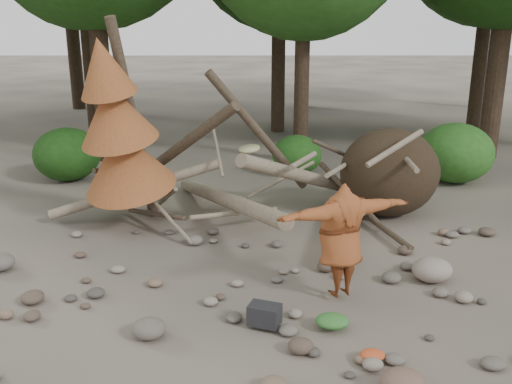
{
  "coord_description": "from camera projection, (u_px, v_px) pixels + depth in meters",
  "views": [
    {
      "loc": [
        -0.38,
        -7.9,
        4.3
      ],
      "look_at": [
        -0.37,
        1.5,
        1.4
      ],
      "focal_mm": 40.0,
      "sensor_mm": 36.0,
      "label": 1
    }
  ],
  "objects": [
    {
      "name": "backpack",
      "position": [
        265.0,
        318.0,
        8.19
      ],
      "size": [
        0.52,
        0.43,
        0.3
      ],
      "primitive_type": "cube",
      "rotation": [
        0.0,
        0.0,
        -0.35
      ],
      "color": "black",
      "rests_on": "ground"
    },
    {
      "name": "cloth_green",
      "position": [
        332.0,
        324.0,
        8.15
      ],
      "size": [
        0.48,
        0.4,
        0.18
      ],
      "primitive_type": "ellipsoid",
      "color": "#316D2B",
      "rests_on": "ground"
    },
    {
      "name": "bush_right",
      "position": [
        456.0,
        153.0,
        15.28
      ],
      "size": [
        2.0,
        2.0,
        1.6
      ],
      "primitive_type": "ellipsoid",
      "color": "#2D6920",
      "rests_on": "ground"
    },
    {
      "name": "bush_mid",
      "position": [
        297.0,
        155.0,
        16.1
      ],
      "size": [
        1.4,
        1.4,
        1.12
      ],
      "primitive_type": "ellipsoid",
      "color": "#245819",
      "rests_on": "ground"
    },
    {
      "name": "cloth_orange",
      "position": [
        372.0,
        358.0,
        7.39
      ],
      "size": [
        0.32,
        0.27,
        0.12
      ],
      "primitive_type": "ellipsoid",
      "color": "#C44921",
      "rests_on": "ground"
    },
    {
      "name": "ground",
      "position": [
        280.0,
        307.0,
        8.81
      ],
      "size": [
        120.0,
        120.0,
        0.0
      ],
      "primitive_type": "plane",
      "color": "#514C44",
      "rests_on": "ground"
    },
    {
      "name": "bush_left",
      "position": [
        67.0,
        154.0,
        15.47
      ],
      "size": [
        1.8,
        1.8,
        1.44
      ],
      "primitive_type": "ellipsoid",
      "color": "#1B4612",
      "rests_on": "ground"
    },
    {
      "name": "deadfall_pile",
      "position": [
        364.0,
        175.0,
        12.59
      ],
      "size": [
        8.55,
        5.24,
        3.3
      ],
      "color": "#332619",
      "rests_on": "ground"
    },
    {
      "name": "frisbee_thrower",
      "position": [
        341.0,
        240.0,
        8.81
      ],
      "size": [
        2.76,
        1.41,
        2.47
      ],
      "color": "brown",
      "rests_on": "ground"
    },
    {
      "name": "boulder_mid_left",
      "position": [
        0.0,
        262.0,
        10.04
      ],
      "size": [
        0.53,
        0.48,
        0.32
      ],
      "primitive_type": "ellipsoid",
      "color": "#645B54",
      "rests_on": "ground"
    },
    {
      "name": "boulder_front_left",
      "position": [
        149.0,
        328.0,
        7.93
      ],
      "size": [
        0.48,
        0.43,
        0.29
      ],
      "primitive_type": "ellipsoid",
      "color": "#625B51",
      "rests_on": "ground"
    },
    {
      "name": "dead_conifer",
      "position": [
        119.0,
        131.0,
        11.41
      ],
      "size": [
        2.06,
        2.16,
        4.35
      ],
      "color": "#4C3F30",
      "rests_on": "ground"
    },
    {
      "name": "boulder_mid_right",
      "position": [
        432.0,
        270.0,
        9.63
      ],
      "size": [
        0.68,
        0.61,
        0.41
      ],
      "primitive_type": "ellipsoid",
      "color": "gray",
      "rests_on": "ground"
    },
    {
      "name": "boulder_front_right",
      "position": [
        402.0,
        383.0,
        6.73
      ],
      "size": [
        0.54,
        0.48,
        0.32
      ],
      "primitive_type": "ellipsoid",
      "color": "brown",
      "rests_on": "ground"
    }
  ]
}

